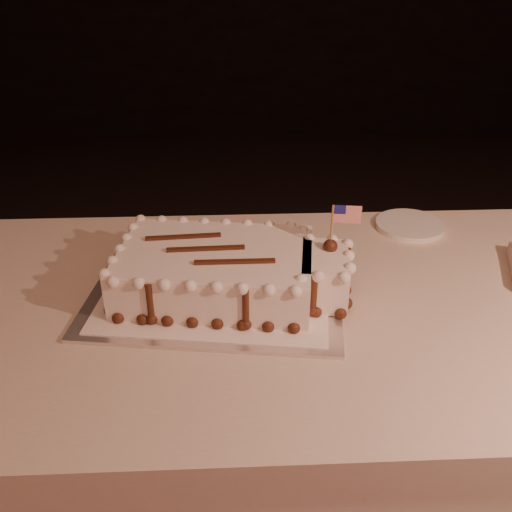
{
  "coord_description": "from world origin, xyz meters",
  "views": [
    {
      "loc": [
        -0.24,
        -0.33,
        1.39
      ],
      "look_at": [
        -0.19,
        0.63,
        0.83
      ],
      "focal_mm": 40.0,
      "sensor_mm": 36.0,
      "label": 1
    }
  ],
  "objects_px": {
    "cake_board": "(217,291)",
    "side_plate": "(410,225)",
    "sheet_cake": "(229,271)",
    "banquet_table": "(340,433)"
  },
  "relations": [
    {
      "from": "sheet_cake",
      "to": "side_plate",
      "type": "relative_size",
      "value": 2.92
    },
    {
      "from": "sheet_cake",
      "to": "banquet_table",
      "type": "bearing_deg",
      "value": -7.17
    },
    {
      "from": "banquet_table",
      "to": "side_plate",
      "type": "relative_size",
      "value": 14.31
    },
    {
      "from": "cake_board",
      "to": "side_plate",
      "type": "distance_m",
      "value": 0.55
    },
    {
      "from": "cake_board",
      "to": "sheet_cake",
      "type": "height_order",
      "value": "sheet_cake"
    },
    {
      "from": "cake_board",
      "to": "side_plate",
      "type": "relative_size",
      "value": 2.98
    },
    {
      "from": "sheet_cake",
      "to": "side_plate",
      "type": "distance_m",
      "value": 0.53
    },
    {
      "from": "banquet_table",
      "to": "sheet_cake",
      "type": "height_order",
      "value": "sheet_cake"
    },
    {
      "from": "banquet_table",
      "to": "cake_board",
      "type": "distance_m",
      "value": 0.47
    },
    {
      "from": "cake_board",
      "to": "sheet_cake",
      "type": "xyz_separation_m",
      "value": [
        0.03,
        -0.0,
        0.05
      ]
    }
  ]
}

